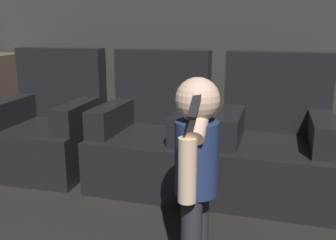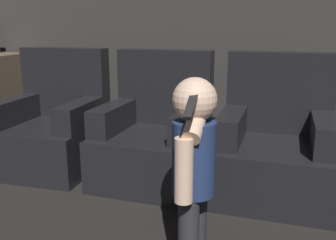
{
  "view_description": "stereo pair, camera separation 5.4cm",
  "coord_description": "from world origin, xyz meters",
  "px_view_note": "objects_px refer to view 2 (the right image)",
  "views": [
    {
      "loc": [
        0.42,
        1.02,
        1.16
      ],
      "look_at": [
        -0.16,
        3.12,
        0.61
      ],
      "focal_mm": 40.0,
      "sensor_mm": 36.0,
      "label": 1
    },
    {
      "loc": [
        0.47,
        1.04,
        1.16
      ],
      "look_at": [
        -0.16,
        3.12,
        0.61
      ],
      "focal_mm": 40.0,
      "sensor_mm": 36.0,
      "label": 2
    }
  ],
  "objects_px": {
    "armchair_middle": "(155,137)",
    "person_toddler": "(193,159)",
    "armchair_left": "(53,128)",
    "armchair_right": "(275,148)"
  },
  "relations": [
    {
      "from": "armchair_middle",
      "to": "person_toddler",
      "type": "relative_size",
      "value": 1.04
    },
    {
      "from": "armchair_right",
      "to": "person_toddler",
      "type": "height_order",
      "value": "armchair_right"
    },
    {
      "from": "person_toddler",
      "to": "armchair_middle",
      "type": "bearing_deg",
      "value": -144.88
    },
    {
      "from": "armchair_middle",
      "to": "person_toddler",
      "type": "distance_m",
      "value": 1.14
    },
    {
      "from": "armchair_middle",
      "to": "armchair_right",
      "type": "relative_size",
      "value": 1.0
    },
    {
      "from": "armchair_left",
      "to": "armchair_right",
      "type": "distance_m",
      "value": 1.79
    },
    {
      "from": "armchair_left",
      "to": "armchair_middle",
      "type": "distance_m",
      "value": 0.9
    },
    {
      "from": "armchair_left",
      "to": "person_toddler",
      "type": "distance_m",
      "value": 1.75
    },
    {
      "from": "armchair_left",
      "to": "armchair_right",
      "type": "height_order",
      "value": "same"
    },
    {
      "from": "armchair_left",
      "to": "armchair_right",
      "type": "relative_size",
      "value": 1.0
    }
  ]
}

